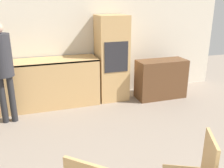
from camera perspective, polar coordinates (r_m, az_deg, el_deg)
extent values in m
cube|color=silver|center=(5.25, -8.72, 10.63)|extent=(6.74, 0.05, 2.60)
cube|color=tan|center=(5.04, -19.70, -0.36)|extent=(2.88, 0.60, 0.94)
cube|color=black|center=(4.92, -20.28, 4.62)|extent=(2.88, 0.60, 0.03)
cube|color=tan|center=(5.18, -0.08, 5.89)|extent=(0.60, 0.58, 1.74)
cube|color=#28282D|center=(4.89, 1.00, 6.14)|extent=(0.48, 0.01, 0.60)
cube|color=brown|center=(5.43, 11.11, 1.14)|extent=(1.05, 0.45, 0.82)
cube|color=tan|center=(2.47, 21.43, -15.91)|extent=(0.19, 0.36, 0.45)
cylinder|color=#262628|center=(4.61, -23.67, -3.35)|extent=(0.11, 0.11, 0.83)
cylinder|color=#262628|center=(4.59, -21.84, -3.17)|extent=(0.11, 0.11, 0.83)
cylinder|color=#2D2D33|center=(4.39, -24.00, 5.98)|extent=(0.33, 0.33, 0.69)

